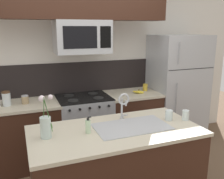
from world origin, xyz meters
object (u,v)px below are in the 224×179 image
Objects in this scene: microwave at (82,37)px; stove_range at (84,126)px; banana_bunch at (139,92)px; dish_soap_bottle at (88,126)px; storage_jar_short at (25,99)px; spare_glass at (186,115)px; flower_vase at (46,125)px; refrigerator at (176,89)px; drinking_glass at (169,115)px; storage_jar_medium at (6,99)px; coffee_tin at (145,87)px; sink_faucet at (123,103)px.

stove_range is at bearing 90.16° from microwave.
dish_soap_bottle is (-1.15, -1.17, 0.05)m from banana_bunch.
storage_jar_short is 0.68× the size of dish_soap_bottle.
dish_soap_bottle is 1.10m from spare_glass.
refrigerator is at bearing 27.98° from flower_vase.
dish_soap_bottle is at bearing -146.53° from refrigerator.
dish_soap_bottle reaches higher than drinking_glass.
spare_glass reaches higher than banana_bunch.
refrigerator is 2.65m from storage_jar_medium.
drinking_glass is (-0.23, -1.16, 0.03)m from banana_bunch.
storage_jar_short reaches higher than stove_range.
banana_bunch is (-0.75, -0.08, 0.04)m from refrigerator.
stove_range is at bearing -177.25° from coffee_tin.
stove_range is 0.99m from banana_bunch.
spare_glass is (0.64, -0.25, -0.14)m from sink_faucet.
banana_bunch is 0.46× the size of flower_vase.
drinking_glass is at bearing -61.92° from microwave.
microwave is 2.43× the size of sink_faucet.
refrigerator is 9.46× the size of banana_bunch.
storage_jar_medium is at bearing 143.98° from drinking_glass.
microwave reaches higher than stove_range.
stove_range is 1.16m from storage_jar_medium.
flower_vase is (-1.71, -1.25, 0.07)m from coffee_tin.
coffee_tin is 1.00× the size of spare_glass.
storage_jar_medium is at bearing -178.42° from coffee_tin.
refrigerator is at bearing 58.34° from spare_glass.
storage_jar_medium is at bearing -179.60° from stove_range.
refrigerator is at bearing 1.45° from microwave.
storage_jar_medium is at bearing 139.69° from sink_faucet.
drinking_glass reaches higher than spare_glass.
flower_vase is at bearing -119.68° from microwave.
dish_soap_bottle is (-1.32, -1.29, 0.01)m from coffee_tin.
flower_vase is at bearing 176.58° from spare_glass.
storage_jar_short is 1.21m from flower_vase.
stove_range is 4.91× the size of banana_bunch.
banana_bunch is 1.66× the size of drinking_glass.
microwave is 1.59m from drinking_glass.
coffee_tin is at bearing 44.22° from dish_soap_bottle.
stove_range is 5.64× the size of dish_soap_bottle.
dish_soap_bottle is (-0.28, -1.22, -0.80)m from microwave.
spare_glass is (1.10, -0.05, -0.01)m from dish_soap_bottle.
refrigerator is (1.62, 0.02, 0.43)m from stove_range.
dish_soap_bottle is at bearing -67.22° from storage_jar_short.
drinking_glass is (1.44, -1.23, 0.00)m from storage_jar_short.
flower_vase is (-1.54, -1.13, 0.10)m from banana_bunch.
coffee_tin is at bearing 1.41° from storage_jar_short.
refrigerator reaches higher than coffee_tin.
refrigerator reaches higher than stove_range.
spare_glass is (0.81, -1.26, -0.81)m from microwave.
coffee_tin is at bearing 2.75° from stove_range.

